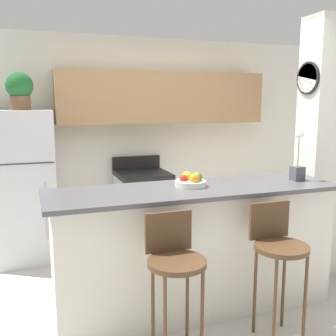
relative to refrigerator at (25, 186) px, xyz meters
name	(u,v)px	position (x,y,z in m)	size (l,w,h in m)	color
ground_plane	(195,307)	(1.34, -1.62, -0.83)	(14.00, 14.00, 0.00)	beige
wall_back	(145,124)	(1.47, 0.31, 0.65)	(5.60, 0.38, 2.55)	silver
pillar_right	(320,150)	(2.77, -1.37, 0.45)	(0.38, 0.32, 2.55)	silver
counter_bar	(195,248)	(1.34, -1.62, -0.30)	(2.44, 0.72, 1.06)	silver
refrigerator	(25,186)	(0.00, 0.00, 0.00)	(0.63, 0.67, 1.67)	silver
stove_range	(143,208)	(1.35, 0.02, -0.37)	(0.62, 0.64, 1.07)	white
bar_stool_left	(175,264)	(0.94, -2.20, -0.15)	(0.39, 0.39, 1.01)	#4C331E
bar_stool_right	(278,249)	(1.74, -2.20, -0.15)	(0.39, 0.39, 1.01)	#4C331E
potted_plant_on_fridge	(20,90)	(0.00, 0.00, 1.05)	(0.29, 0.29, 0.40)	brown
orchid_vase	(298,165)	(2.31, -1.65, 0.36)	(0.10, 0.10, 0.45)	#4C4C51
fruit_bowl	(191,181)	(1.31, -1.58, 0.27)	(0.26, 0.26, 0.12)	silver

